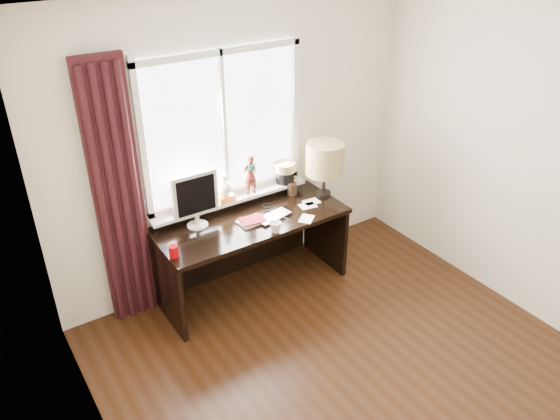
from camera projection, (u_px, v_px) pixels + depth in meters
floor at (380, 398)px, 3.98m from camera, size 3.50×4.00×0.00m
ceiling at (427, 30)px, 2.70m from camera, size 3.50×4.00×0.00m
wall_back at (238, 144)px, 4.80m from camera, size 3.50×0.00×2.60m
wall_left at (121, 364)px, 2.50m from camera, size 0.00×4.00×2.60m
laptop at (274, 217)px, 4.75m from camera, size 0.36×0.27×0.03m
mug at (275, 227)px, 4.53m from camera, size 0.14×0.14×0.10m
red_cup at (174, 251)px, 4.21m from camera, size 0.08×0.08×0.10m
window at (229, 148)px, 4.70m from camera, size 1.52×0.21×1.40m
curtain at (119, 200)px, 4.28m from camera, size 0.38×0.09×2.25m
desk at (246, 237)px, 4.94m from camera, size 1.70×0.70×0.75m
monitor at (195, 197)px, 4.50m from camera, size 0.40×0.18×0.49m
notebook_stack at (252, 221)px, 4.69m from camera, size 0.24×0.18×0.03m
brush_holder at (292, 189)px, 5.11m from camera, size 0.09×0.09×0.25m
icon_frame at (292, 183)px, 5.20m from camera, size 0.10×0.04×0.13m
table_lamp at (325, 159)px, 4.96m from camera, size 0.35×0.35×0.52m
loose_papers at (309, 209)px, 4.90m from camera, size 0.39×0.38×0.00m
desk_cables at (273, 211)px, 4.86m from camera, size 0.25×0.31×0.01m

